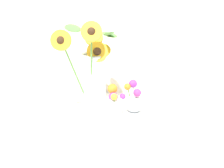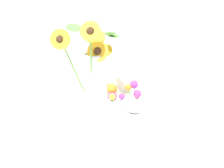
% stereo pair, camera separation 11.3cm
% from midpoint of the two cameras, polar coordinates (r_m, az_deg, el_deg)
% --- Properties ---
extents(ground_plane, '(6.00, 6.00, 0.00)m').
position_cam_midpoint_polar(ground_plane, '(1.11, 0.93, -9.47)').
color(ground_plane, silver).
extents(serving_tray, '(0.41, 0.41, 0.02)m').
position_cam_midpoint_polar(serving_tray, '(1.19, 2.74, -6.83)').
color(serving_tray, silver).
rests_on(serving_tray, ground_plane).
extents(mason_jar_sunflowers, '(0.27, 0.24, 0.41)m').
position_cam_midpoint_polar(mason_jar_sunflowers, '(1.15, -1.19, 2.10)').
color(mason_jar_sunflowers, silver).
rests_on(mason_jar_sunflowers, serving_tray).
extents(vase_small_center, '(0.08, 0.09, 0.15)m').
position_cam_midpoint_polar(vase_small_center, '(1.12, 3.16, -4.28)').
color(vase_small_center, white).
rests_on(vase_small_center, serving_tray).
extents(vase_bulb_right, '(0.09, 0.09, 0.15)m').
position_cam_midpoint_polar(vase_bulb_right, '(1.18, 7.66, -3.73)').
color(vase_bulb_right, white).
rests_on(vase_bulb_right, serving_tray).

